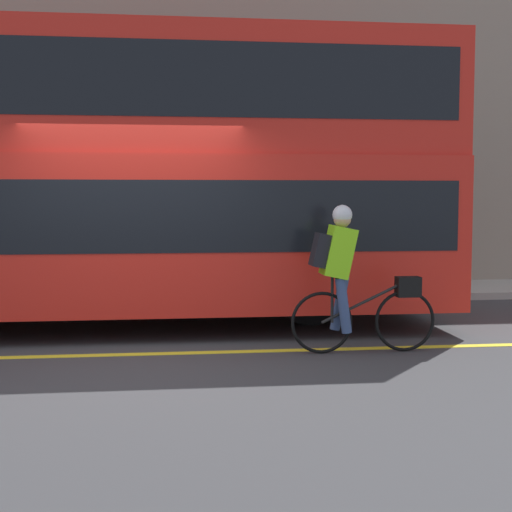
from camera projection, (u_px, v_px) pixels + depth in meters
ground_plane at (131, 360)px, 7.38m from camera, size 80.00×80.00×0.00m
road_center_line at (132, 354)px, 7.65m from camera, size 50.00×0.14×0.01m
sidewalk_curb at (146, 294)px, 12.05m from camera, size 60.00×1.87×0.12m
building_facade at (146, 78)px, 12.83m from camera, size 60.00×0.30×7.68m
bus at (90, 168)px, 9.06m from camera, size 9.16×2.42×3.70m
cyclist_on_bike at (349, 274)px, 7.68m from camera, size 1.60×0.32×1.61m
street_sign_post at (318, 211)px, 12.19m from camera, size 0.36×0.09×2.41m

